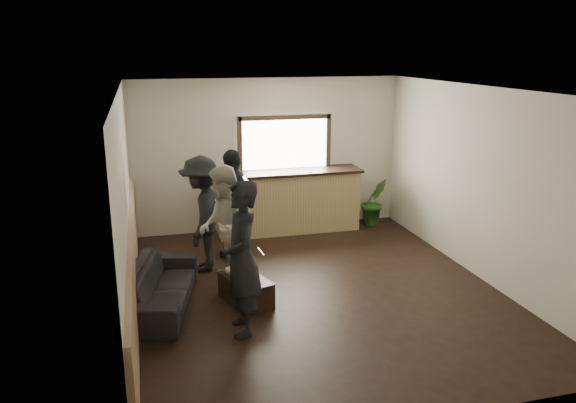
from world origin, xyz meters
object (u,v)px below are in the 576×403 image
object	(u,v)px
potted_plant	(374,202)
person_b	(223,227)
bar_counter	(288,197)
sofa	(160,286)
person_a	(242,259)
person_d	(234,203)
person_c	(202,214)
cup_a	(230,271)
coffee_table	(246,290)
cup_b	(255,276)

from	to	relation	value
potted_plant	person_b	world-z (taller)	person_b
bar_counter	sofa	bearing A→B (deg)	-132.78
person_a	person_d	distance (m)	2.60
bar_counter	person_c	bearing A→B (deg)	-139.62
cup_a	person_d	bearing A→B (deg)	78.12
potted_plant	person_c	world-z (taller)	person_c
person_d	potted_plant	bearing A→B (deg)	144.47
sofa	coffee_table	bearing A→B (deg)	-86.17
cup_a	person_b	distance (m)	0.67
coffee_table	person_b	world-z (taller)	person_b
cup_b	potted_plant	distance (m)	4.08
coffee_table	potted_plant	size ratio (longest dim) A/B	0.88
cup_a	cup_b	bearing A→B (deg)	-37.76
sofa	cup_b	world-z (taller)	sofa
potted_plant	cup_b	bearing A→B (deg)	-135.76
person_d	sofa	bearing A→B (deg)	-2.58
bar_counter	person_a	xyz separation A→B (m)	(-1.51, -3.60, 0.29)
sofa	cup_a	xyz separation A→B (m)	(0.93, -0.02, 0.12)
cup_b	person_b	bearing A→B (deg)	113.06
coffee_table	cup_a	size ratio (longest dim) A/B	6.53
sofa	coffee_table	world-z (taller)	sofa
bar_counter	person_c	xyz separation A→B (m)	(-1.74, -1.48, 0.24)
cup_b	person_a	bearing A→B (deg)	-112.24
cup_a	person_b	world-z (taller)	person_b
potted_plant	person_b	distance (m)	3.89
bar_counter	person_c	size ratio (longest dim) A/B	1.53
person_a	person_b	xyz separation A→B (m)	(-0.01, 1.42, -0.06)
bar_counter	person_d	bearing A→B (deg)	-138.82
bar_counter	person_c	distance (m)	2.29
coffee_table	cup_b	distance (m)	0.26
coffee_table	cup_b	world-z (taller)	cup_b
potted_plant	person_c	xyz separation A→B (m)	(-3.44, -1.43, 0.43)
person_a	person_c	xyz separation A→B (m)	(-0.23, 2.12, -0.05)
potted_plant	person_b	xyz separation A→B (m)	(-3.23, -2.14, 0.42)
person_d	bar_counter	bearing A→B (deg)	166.82
coffee_table	person_a	bearing A→B (deg)	-102.90
cup_a	person_d	world-z (taller)	person_d
bar_counter	person_b	world-z (taller)	bar_counter
person_b	person_d	world-z (taller)	person_d
bar_counter	person_b	distance (m)	2.67
sofa	person_c	xyz separation A→B (m)	(0.71, 1.17, 0.61)
sofa	person_b	bearing A→B (deg)	-50.66
sofa	person_d	bearing A→B (deg)	-25.34
bar_counter	sofa	distance (m)	3.63
sofa	person_a	world-z (taller)	person_a
sofa	cup_b	bearing A→B (deg)	-88.47
cup_b	person_b	distance (m)	0.90
person_a	potted_plant	bearing A→B (deg)	138.82
person_a	person_c	distance (m)	2.14
bar_counter	cup_b	world-z (taller)	bar_counter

